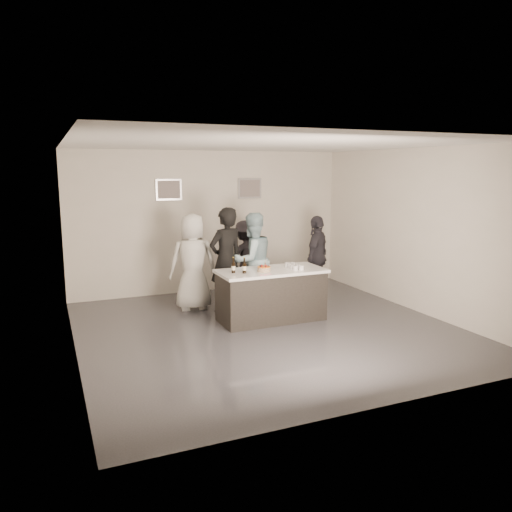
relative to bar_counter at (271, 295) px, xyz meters
name	(u,v)px	position (x,y,z in m)	size (l,w,h in m)	color
floor	(268,329)	(-0.26, -0.44, -0.45)	(6.00, 6.00, 0.00)	#3D3D42
ceiling	(269,144)	(-0.26, -0.44, 2.55)	(6.00, 6.00, 0.00)	white
wall_back	(211,222)	(-0.26, 2.56, 1.05)	(6.00, 0.04, 3.00)	silver
wall_front	(385,276)	(-0.26, -3.44, 1.05)	(6.00, 0.04, 3.00)	silver
wall_left	(70,251)	(-3.26, -0.44, 1.05)	(0.04, 6.00, 3.00)	silver
wall_right	(417,231)	(2.74, -0.44, 1.05)	(0.04, 6.00, 3.00)	silver
picture_left	(169,190)	(-1.16, 2.53, 1.75)	(0.54, 0.04, 0.44)	#B2B2B7
picture_right	(250,188)	(0.64, 2.53, 1.75)	(0.54, 0.04, 0.44)	#B2B2B7
bar_counter	(271,295)	(0.00, 0.00, 0.00)	(1.86, 0.86, 0.90)	white
cake	(264,269)	(-0.17, -0.08, 0.49)	(0.23, 0.23, 0.07)	orange
beer_bottle_a	(233,265)	(-0.70, 0.00, 0.58)	(0.07, 0.07, 0.26)	black
beer_bottle_b	(244,266)	(-0.54, -0.09, 0.58)	(0.07, 0.07, 0.26)	black
tumbler_cluster	(294,266)	(0.42, -0.05, 0.49)	(0.19, 0.40, 0.08)	#C69212
candles	(267,275)	(-0.25, -0.36, 0.45)	(0.24, 0.08, 0.01)	pink
person_main_black	(226,260)	(-0.53, 0.85, 0.52)	(0.71, 0.46, 1.94)	black
person_main_blue	(252,260)	(0.04, 0.94, 0.46)	(0.88, 0.69, 1.81)	#A1C7D3
person_guest_left	(193,262)	(-1.06, 1.21, 0.46)	(0.89, 0.58, 1.82)	silver
person_guest_right	(317,256)	(1.56, 1.14, 0.39)	(0.99, 0.41, 1.68)	#302F37
person_guest_back	(246,258)	(0.28, 1.87, 0.33)	(1.01, 0.58, 1.57)	black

